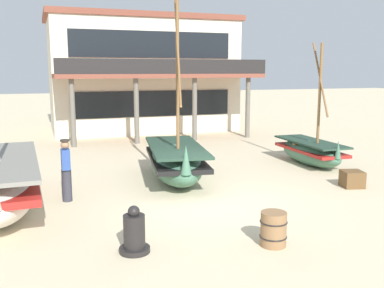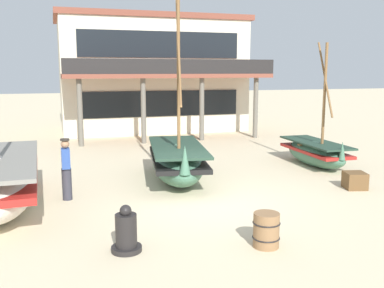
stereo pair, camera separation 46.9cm
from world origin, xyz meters
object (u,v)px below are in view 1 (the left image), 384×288
at_px(fisherman_by_hull, 66,171).
at_px(harbor_building_main, 142,74).
at_px(capstan_winch, 134,234).
at_px(fishing_boat_far_right, 176,161).
at_px(wooden_barrel, 273,229).
at_px(cargo_crate, 352,179).
at_px(fishing_boat_near_left, 311,151).

xyz_separation_m(fisherman_by_hull, harbor_building_main, (5.31, 13.55, 2.44)).
bearing_deg(capstan_winch, fishing_boat_far_right, 64.19).
xyz_separation_m(wooden_barrel, cargo_crate, (4.53, 3.14, -0.10)).
height_order(fishing_boat_far_right, fisherman_by_hull, fishing_boat_far_right).
bearing_deg(harbor_building_main, wooden_barrel, -95.12).
bearing_deg(fishing_boat_far_right, capstan_winch, -115.81).
distance_m(fishing_boat_far_right, harbor_building_main, 12.88).
height_order(fishing_boat_far_right, wooden_barrel, fishing_boat_far_right).
relative_size(fishing_boat_near_left, fishing_boat_far_right, 0.72).
distance_m(capstan_winch, harbor_building_main, 18.23).
xyz_separation_m(fishing_boat_near_left, fisherman_by_hull, (-8.90, -1.74, 0.32)).
relative_size(fishing_boat_far_right, fisherman_by_hull, 3.69).
distance_m(wooden_barrel, harbor_building_main, 18.40).
distance_m(fisherman_by_hull, wooden_barrel, 5.88).
bearing_deg(fisherman_by_hull, cargo_crate, -9.71).
height_order(fishing_boat_near_left, fisherman_by_hull, fishing_boat_near_left).
bearing_deg(fishing_boat_far_right, fisherman_by_hull, -162.35).
bearing_deg(wooden_barrel, fishing_boat_near_left, 50.36).
relative_size(fishing_boat_far_right, capstan_winch, 6.63).
relative_size(fishing_boat_near_left, fisherman_by_hull, 2.66).
distance_m(fisherman_by_hull, cargo_crate, 8.36).
bearing_deg(fishing_boat_near_left, fishing_boat_far_right, -173.21).
relative_size(wooden_barrel, cargo_crate, 1.17).
xyz_separation_m(fishing_boat_near_left, capstan_winch, (-7.91, -5.67, -0.14)).
bearing_deg(fishing_boat_near_left, fisherman_by_hull, -168.93).
bearing_deg(fishing_boat_near_left, capstan_winch, -144.37).
distance_m(fishing_boat_near_left, capstan_winch, 9.73).
relative_size(fisherman_by_hull, wooden_barrel, 2.41).
relative_size(wooden_barrel, harbor_building_main, 0.07).
bearing_deg(fishing_boat_far_right, harbor_building_main, 81.36).
height_order(fisherman_by_hull, wooden_barrel, fisherman_by_hull).
height_order(fisherman_by_hull, cargo_crate, fisherman_by_hull).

